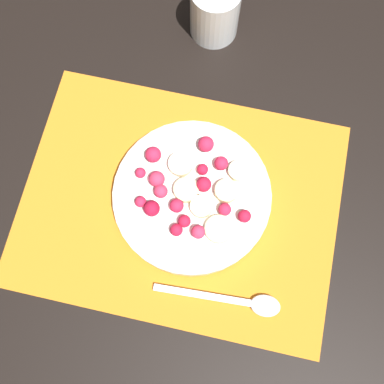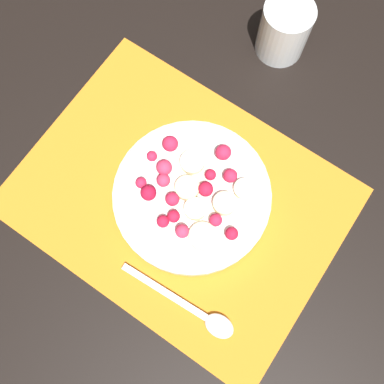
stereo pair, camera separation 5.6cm
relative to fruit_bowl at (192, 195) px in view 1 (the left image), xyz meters
name	(u,v)px [view 1 (the left image)]	position (x,y,z in m)	size (l,w,h in m)	color
ground_plane	(180,203)	(-0.02, -0.01, -0.02)	(3.00, 3.00, 0.00)	black
placemat	(180,203)	(-0.02, -0.01, -0.02)	(0.44, 0.33, 0.01)	orange
fruit_bowl	(192,195)	(0.00, 0.00, 0.00)	(0.21, 0.21, 0.05)	silver
spoon	(243,302)	(0.10, -0.12, -0.02)	(0.17, 0.03, 0.01)	silver
drinking_glass	(215,11)	(-0.03, 0.28, 0.02)	(0.07, 0.07, 0.09)	white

